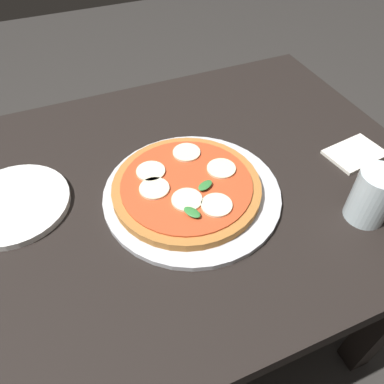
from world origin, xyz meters
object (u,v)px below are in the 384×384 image
object	(u,v)px
serving_tray	(192,193)
plate_white	(14,204)
napkin	(355,153)
glass_cup	(372,196)
dining_table	(142,224)
pizza	(187,187)

from	to	relation	value
serving_tray	plate_white	bearing A→B (deg)	162.01
napkin	glass_cup	xyz separation A→B (m)	(-0.11, -0.15, 0.05)
serving_tray	plate_white	xyz separation A→B (m)	(-0.35, 0.11, 0.00)
dining_table	glass_cup	world-z (taller)	glass_cup
pizza	plate_white	size ratio (longest dim) A/B	1.37
plate_white	glass_cup	distance (m)	0.71
serving_tray	dining_table	bearing A→B (deg)	154.46
napkin	glass_cup	size ratio (longest dim) A/B	1.16
pizza	glass_cup	bearing A→B (deg)	-32.12
pizza	glass_cup	size ratio (longest dim) A/B	2.73
dining_table	glass_cup	distance (m)	0.49
glass_cup	serving_tray	bearing A→B (deg)	148.03
serving_tray	glass_cup	distance (m)	0.35
pizza	plate_white	world-z (taller)	pizza
dining_table	plate_white	xyz separation A→B (m)	(-0.24, 0.06, 0.11)
serving_tray	napkin	xyz separation A→B (m)	(0.40, -0.03, -0.00)
serving_tray	glass_cup	xyz separation A→B (m)	(0.29, -0.18, 0.05)
plate_white	napkin	xyz separation A→B (m)	(0.75, -0.14, -0.00)
pizza	serving_tray	bearing A→B (deg)	-36.59
plate_white	napkin	bearing A→B (deg)	-10.64
pizza	glass_cup	xyz separation A→B (m)	(0.30, -0.19, 0.03)
dining_table	plate_white	bearing A→B (deg)	165.53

